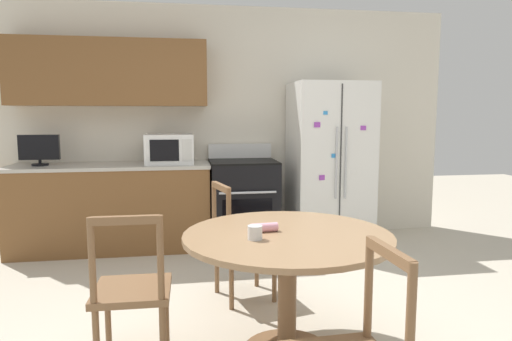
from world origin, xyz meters
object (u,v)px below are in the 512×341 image
oven_range (243,202)px  countertop_tv (39,149)px  microwave (170,149)px  dining_chair_far (241,243)px  refrigerator (329,163)px  candle_glass (255,233)px  dining_chair_left (132,292)px

oven_range → countertop_tv: countertop_tv is taller
oven_range → countertop_tv: (-2.06, 0.02, 0.60)m
microwave → dining_chair_far: 1.69m
microwave → dining_chair_far: bearing=-68.9°
refrigerator → countertop_tv: size_ratio=4.53×
oven_range → candle_glass: oven_range is taller
refrigerator → countertop_tv: 3.02m
dining_chair_far → refrigerator: bearing=127.0°
oven_range → dining_chair_left: size_ratio=1.20×
oven_range → microwave: size_ratio=2.18×
dining_chair_left → candle_glass: dining_chair_left is taller
dining_chair_left → oven_range: bearing=68.8°
countertop_tv → candle_glass: 3.05m
candle_glass → dining_chair_left: bearing=170.7°
oven_range → microwave: microwave is taller
dining_chair_left → dining_chair_far: (0.72, 0.85, 0.00)m
countertop_tv → dining_chair_far: countertop_tv is taller
countertop_tv → candle_glass: bearing=-53.5°
refrigerator → oven_range: bearing=177.7°
refrigerator → candle_glass: 2.68m
oven_range → dining_chair_left: bearing=-112.0°
oven_range → dining_chair_far: size_ratio=1.20×
refrigerator → microwave: (-1.73, 0.05, 0.18)m
microwave → refrigerator: bearing=-1.5°
microwave → countertop_tv: countertop_tv is taller
refrigerator → dining_chair_left: 2.99m
dining_chair_left → dining_chair_far: same height
dining_chair_far → candle_glass: dining_chair_far is taller
dining_chair_far → dining_chair_left: bearing=-54.0°
microwave → countertop_tv: (-1.28, 0.01, 0.01)m
refrigerator → countertop_tv: refrigerator is taller
oven_range → candle_glass: (-0.26, -2.42, 0.30)m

